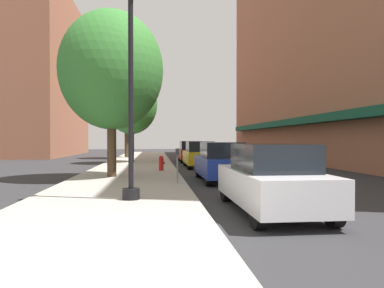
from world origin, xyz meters
name	(u,v)px	position (x,y,z in m)	size (l,w,h in m)	color
ground_plane	(199,167)	(4.00, 18.00, 0.00)	(90.00, 90.00, 0.00)	#2D2D30
sidewalk_slab	(137,166)	(0.00, 19.00, 0.06)	(4.80, 50.00, 0.12)	#A8A399
building_right_brick	(333,11)	(14.99, 22.00, 11.74)	(6.80, 40.00, 23.52)	#9E6047
building_far_background	(46,78)	(-11.01, 37.00, 8.73)	(6.80, 18.00, 17.50)	#9E6047
lamppost	(131,87)	(0.54, 5.51, 3.20)	(0.48, 0.48, 5.90)	black
fire_hydrant	(161,163)	(1.53, 14.64, 0.52)	(0.33, 0.26, 0.79)	red
parking_meter_near	(177,161)	(2.05, 9.06, 0.95)	(0.14, 0.09, 1.31)	slate
tree_near	(131,105)	(-0.54, 22.15, 4.36)	(3.83, 3.83, 6.46)	#422D1E
tree_mid	(127,106)	(-1.43, 29.26, 4.94)	(3.64, 3.64, 6.94)	#4C3823
tree_far	(112,70)	(-0.71, 11.70, 4.84)	(4.58, 4.58, 7.37)	#4C3823
car_white	(271,179)	(4.00, 3.96, 0.81)	(1.80, 4.30, 1.66)	black
car_blue	(221,162)	(4.00, 10.49, 0.81)	(1.80, 4.30, 1.66)	black
car_yellow	(199,155)	(4.00, 17.87, 0.81)	(1.80, 4.30, 1.66)	black
car_red	(190,152)	(4.00, 23.65, 0.81)	(1.80, 4.30, 1.66)	black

